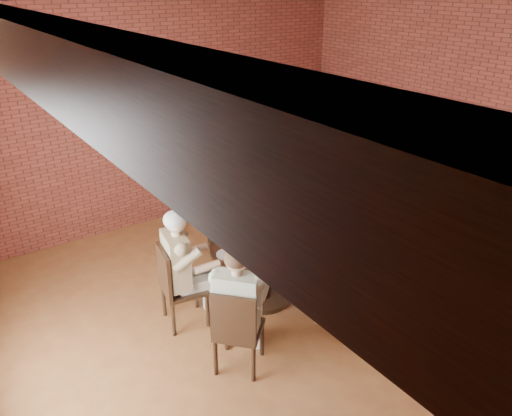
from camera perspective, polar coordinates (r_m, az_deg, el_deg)
floor at (r=5.69m, az=5.02°, el=-13.73°), size 7.00×7.00×0.00m
wall_back at (r=7.68m, az=-11.53°, el=10.51°), size 7.00×0.00×7.00m
wall_right at (r=7.27m, az=25.99°, el=7.68°), size 0.00×7.00×7.00m
dining_table at (r=5.85m, az=0.90°, el=-6.17°), size 1.25×1.25×0.75m
chair_a at (r=6.75m, az=5.28°, el=-1.98°), size 0.56×0.56×0.92m
diner_a at (r=6.62m, az=5.05°, el=-1.10°), size 0.80×0.75×1.31m
chair_b at (r=6.83m, az=-3.78°, el=-1.58°), size 0.48×0.48×0.93m
diner_b at (r=6.69m, az=-3.53°, el=-0.68°), size 0.61×0.71×1.32m
chair_c at (r=5.55m, az=-9.19°, el=-8.54°), size 0.52×0.52×0.96m
diner_c at (r=5.47m, az=-8.39°, el=-6.86°), size 0.77×0.66×1.38m
chair_d at (r=4.87m, az=-2.24°, el=-13.60°), size 0.61×0.61×0.95m
diner_d at (r=4.84m, az=-2.00°, el=-11.46°), size 0.85×0.84×1.35m
chair_e at (r=5.52m, az=11.52°, el=-9.22°), size 0.53×0.53×0.90m
diner_e at (r=5.46m, az=10.87°, el=-7.79°), size 0.71×0.76×1.27m
plate_a at (r=5.99m, az=3.40°, el=-2.87°), size 0.26×0.26×0.01m
plate_b at (r=6.01m, az=-2.01°, el=-2.74°), size 0.26×0.26×0.01m
plate_c at (r=5.55m, az=-3.22°, el=-5.30°), size 0.26×0.26×0.01m
plate_d at (r=5.52m, az=5.16°, el=-5.55°), size 0.26×0.26×0.01m
glass_a at (r=5.89m, az=1.89°, el=-2.68°), size 0.07×0.07×0.14m
glass_b at (r=5.96m, az=0.88°, el=-2.30°), size 0.07×0.07×0.14m
glass_c at (r=5.75m, az=-1.83°, el=-3.41°), size 0.07×0.07×0.14m
glass_d at (r=5.72m, az=-1.43°, el=-3.56°), size 0.07×0.07×0.14m
glass_e at (r=5.53m, az=-0.37°, el=-4.64°), size 0.07×0.07×0.14m
glass_f at (r=5.39m, az=1.49°, el=-5.50°), size 0.07×0.07×0.14m
glass_g at (r=5.65m, az=2.30°, el=-3.95°), size 0.07×0.07×0.14m
glass_h at (r=5.78m, az=3.57°, el=-3.28°), size 0.07×0.07×0.14m
smartphone at (r=5.86m, az=4.44°, el=-3.61°), size 0.08×0.14×0.01m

